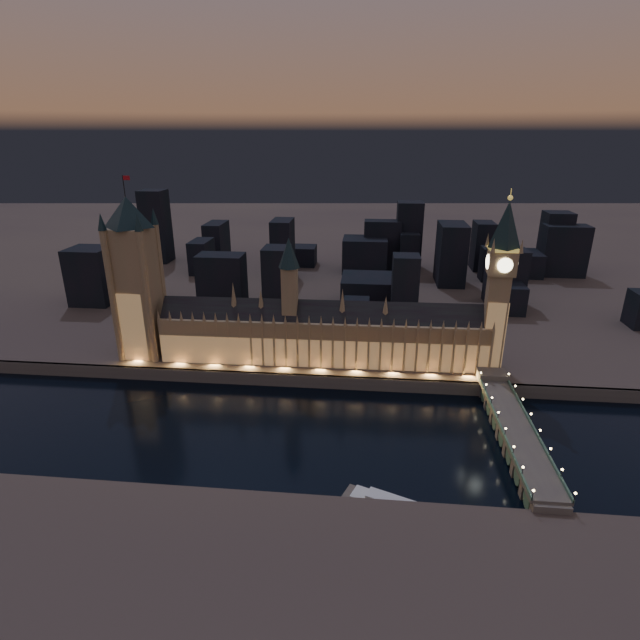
# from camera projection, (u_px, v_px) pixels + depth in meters

# --- Properties ---
(ground_plane) EXTENTS (2000.00, 2000.00, 0.00)m
(ground_plane) POSITION_uv_depth(u_px,v_px,m) (300.00, 424.00, 261.30)
(ground_plane) COLOR black
(ground_plane) RESTS_ON ground
(north_bank) EXTENTS (2000.00, 960.00, 8.00)m
(north_bank) POSITION_uv_depth(u_px,v_px,m) (347.00, 231.00, 743.57)
(north_bank) COLOR #3C3435
(north_bank) RESTS_ON ground
(embankment_wall) EXTENTS (2000.00, 2.50, 8.00)m
(embankment_wall) POSITION_uv_depth(u_px,v_px,m) (309.00, 381.00, 298.02)
(embankment_wall) COLOR #514C49
(embankment_wall) RESTS_ON ground
(palace_of_westminster) EXTENTS (202.00, 23.09, 78.00)m
(palace_of_westminster) POSITION_uv_depth(u_px,v_px,m) (321.00, 334.00, 308.90)
(palace_of_westminster) COLOR #887E57
(palace_of_westminster) RESTS_ON north_bank
(victoria_tower) EXTENTS (31.68, 31.68, 112.22)m
(victoria_tower) POSITION_uv_depth(u_px,v_px,m) (135.00, 271.00, 306.50)
(victoria_tower) COLOR #887E57
(victoria_tower) RESTS_ON north_bank
(elizabeth_tower) EXTENTS (18.00, 18.00, 107.10)m
(elizabeth_tower) POSITION_uv_depth(u_px,v_px,m) (500.00, 274.00, 284.88)
(elizabeth_tower) COLOR #887E57
(elizabeth_tower) RESTS_ON north_bank
(westminster_bridge) EXTENTS (16.44, 113.00, 15.90)m
(westminster_bridge) POSITION_uv_depth(u_px,v_px,m) (513.00, 430.00, 246.12)
(westminster_bridge) COLOR #514C49
(westminster_bridge) RESTS_ON ground
(river_boat) EXTENTS (44.46, 25.59, 4.50)m
(river_boat) POSITION_uv_depth(u_px,v_px,m) (394.00, 506.00, 202.51)
(river_boat) COLOR #514C49
(river_boat) RESTS_ON ground
(city_backdrop) EXTENTS (462.81, 215.63, 77.30)m
(city_backdrop) POSITION_uv_depth(u_px,v_px,m) (367.00, 258.00, 475.90)
(city_backdrop) COLOR black
(city_backdrop) RESTS_ON north_bank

